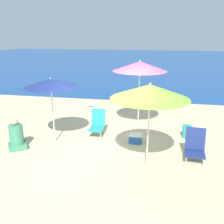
{
  "coord_description": "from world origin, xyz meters",
  "views": [
    {
      "loc": [
        1.38,
        -6.03,
        3.16
      ],
      "look_at": [
        0.09,
        0.71,
        1.0
      ],
      "focal_mm": 40.0,
      "sensor_mm": 36.0,
      "label": 1
    }
  ],
  "objects_px": {
    "beach_chair_teal": "(98,123)",
    "backpack_teal": "(187,132)",
    "cooler_box": "(135,138)",
    "person_seated_near": "(17,137)",
    "beach_umbrella_lime": "(150,92)",
    "beach_umbrella_navy": "(51,83)",
    "beach_chair_navy": "(195,146)",
    "seagull": "(90,104)",
    "beach_umbrella_pink": "(140,66)"
  },
  "relations": [
    {
      "from": "beach_chair_teal",
      "to": "cooler_box",
      "type": "xyz_separation_m",
      "value": [
        1.27,
        -0.38,
        -0.26
      ]
    },
    {
      "from": "beach_umbrella_pink",
      "to": "beach_chair_teal",
      "type": "distance_m",
      "value": 2.27
    },
    {
      "from": "beach_umbrella_pink",
      "to": "person_seated_near",
      "type": "relative_size",
      "value": 2.63
    },
    {
      "from": "beach_chair_teal",
      "to": "beach_umbrella_lime",
      "type": "bearing_deg",
      "value": -45.66
    },
    {
      "from": "beach_umbrella_lime",
      "to": "person_seated_near",
      "type": "xyz_separation_m",
      "value": [
        -3.7,
        0.33,
        -1.55
      ]
    },
    {
      "from": "beach_chair_teal",
      "to": "backpack_teal",
      "type": "distance_m",
      "value": 2.85
    },
    {
      "from": "beach_chair_navy",
      "to": "beach_chair_teal",
      "type": "distance_m",
      "value": 3.09
    },
    {
      "from": "person_seated_near",
      "to": "backpack_teal",
      "type": "height_order",
      "value": "person_seated_near"
    },
    {
      "from": "beach_chair_teal",
      "to": "seagull",
      "type": "relative_size",
      "value": 3.15
    },
    {
      "from": "cooler_box",
      "to": "person_seated_near",
      "type": "bearing_deg",
      "value": -162.48
    },
    {
      "from": "beach_umbrella_lime",
      "to": "beach_umbrella_pink",
      "type": "bearing_deg",
      "value": 100.12
    },
    {
      "from": "beach_chair_teal",
      "to": "person_seated_near",
      "type": "xyz_separation_m",
      "value": [
        -2.01,
        -1.42,
        -0.05
      ]
    },
    {
      "from": "beach_umbrella_pink",
      "to": "beach_chair_teal",
      "type": "relative_size",
      "value": 2.79
    },
    {
      "from": "beach_umbrella_pink",
      "to": "beach_chair_teal",
      "type": "bearing_deg",
      "value": -149.65
    },
    {
      "from": "beach_umbrella_lime",
      "to": "cooler_box",
      "type": "xyz_separation_m",
      "value": [
        -0.41,
        1.36,
        -1.76
      ]
    },
    {
      "from": "beach_umbrella_navy",
      "to": "beach_umbrella_pink",
      "type": "bearing_deg",
      "value": 31.7
    },
    {
      "from": "beach_umbrella_navy",
      "to": "backpack_teal",
      "type": "distance_m",
      "value": 4.43
    },
    {
      "from": "beach_chair_teal",
      "to": "cooler_box",
      "type": "bearing_deg",
      "value": -16.37
    },
    {
      "from": "beach_chair_navy",
      "to": "beach_umbrella_navy",
      "type": "bearing_deg",
      "value": 178.35
    },
    {
      "from": "person_seated_near",
      "to": "cooler_box",
      "type": "relative_size",
      "value": 2.33
    },
    {
      "from": "person_seated_near",
      "to": "seagull",
      "type": "relative_size",
      "value": 3.34
    },
    {
      "from": "beach_umbrella_pink",
      "to": "beach_chair_navy",
      "type": "distance_m",
      "value": 3.05
    },
    {
      "from": "backpack_teal",
      "to": "cooler_box",
      "type": "xyz_separation_m",
      "value": [
        -1.56,
        -0.7,
        -0.05
      ]
    },
    {
      "from": "beach_umbrella_navy",
      "to": "beach_chair_navy",
      "type": "xyz_separation_m",
      "value": [
        4.05,
        -0.35,
        -1.43
      ]
    },
    {
      "from": "beach_umbrella_pink",
      "to": "backpack_teal",
      "type": "relative_size",
      "value": 5.8
    },
    {
      "from": "beach_umbrella_lime",
      "to": "backpack_teal",
      "type": "bearing_deg",
      "value": 60.98
    },
    {
      "from": "person_seated_near",
      "to": "cooler_box",
      "type": "xyz_separation_m",
      "value": [
        3.28,
        1.04,
        -0.21
      ]
    },
    {
      "from": "backpack_teal",
      "to": "cooler_box",
      "type": "relative_size",
      "value": 1.05
    },
    {
      "from": "beach_chair_navy",
      "to": "cooler_box",
      "type": "xyz_separation_m",
      "value": [
        -1.62,
        0.73,
        -0.23
      ]
    },
    {
      "from": "beach_chair_teal",
      "to": "seagull",
      "type": "bearing_deg",
      "value": 110.36
    },
    {
      "from": "beach_umbrella_navy",
      "to": "beach_chair_navy",
      "type": "height_order",
      "value": "beach_umbrella_navy"
    },
    {
      "from": "beach_umbrella_lime",
      "to": "beach_umbrella_navy",
      "type": "bearing_deg",
      "value": 160.82
    },
    {
      "from": "cooler_box",
      "to": "beach_chair_navy",
      "type": "bearing_deg",
      "value": -24.22
    },
    {
      "from": "backpack_teal",
      "to": "seagull",
      "type": "height_order",
      "value": "backpack_teal"
    },
    {
      "from": "beach_chair_teal",
      "to": "cooler_box",
      "type": "relative_size",
      "value": 2.19
    },
    {
      "from": "beach_umbrella_lime",
      "to": "backpack_teal",
      "type": "xyz_separation_m",
      "value": [
        1.14,
        2.06,
        -1.71
      ]
    },
    {
      "from": "beach_umbrella_pink",
      "to": "seagull",
      "type": "bearing_deg",
      "value": 135.49
    },
    {
      "from": "beach_umbrella_navy",
      "to": "seagull",
      "type": "bearing_deg",
      "value": 89.12
    },
    {
      "from": "beach_chair_teal",
      "to": "backpack_teal",
      "type": "xyz_separation_m",
      "value": [
        2.83,
        0.31,
        -0.21
      ]
    },
    {
      "from": "beach_umbrella_lime",
      "to": "beach_chair_teal",
      "type": "relative_size",
      "value": 2.49
    },
    {
      "from": "beach_umbrella_lime",
      "to": "backpack_teal",
      "type": "distance_m",
      "value": 2.91
    },
    {
      "from": "person_seated_near",
      "to": "backpack_teal",
      "type": "distance_m",
      "value": 5.14
    },
    {
      "from": "beach_chair_navy",
      "to": "seagull",
      "type": "relative_size",
      "value": 3.05
    },
    {
      "from": "backpack_teal",
      "to": "cooler_box",
      "type": "distance_m",
      "value": 1.71
    },
    {
      "from": "person_seated_near",
      "to": "cooler_box",
      "type": "distance_m",
      "value": 3.45
    },
    {
      "from": "beach_chair_navy",
      "to": "seagull",
      "type": "height_order",
      "value": "beach_chair_navy"
    },
    {
      "from": "person_seated_near",
      "to": "beach_chair_navy",
      "type": "bearing_deg",
      "value": 59.69
    },
    {
      "from": "beach_chair_navy",
      "to": "seagull",
      "type": "xyz_separation_m",
      "value": [
        -3.99,
        4.14,
        -0.24
      ]
    },
    {
      "from": "beach_chair_teal",
      "to": "cooler_box",
      "type": "distance_m",
      "value": 1.35
    },
    {
      "from": "beach_umbrella_navy",
      "to": "person_seated_near",
      "type": "relative_size",
      "value": 2.19
    }
  ]
}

